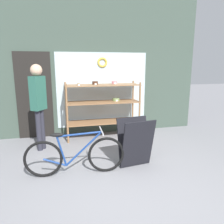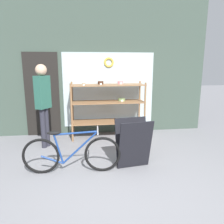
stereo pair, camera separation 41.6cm
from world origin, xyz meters
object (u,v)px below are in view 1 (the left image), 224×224
Objects in this scene: sandwich_board at (136,143)px; pedestrian at (38,100)px; display_case at (103,103)px; bicycle at (75,155)px.

pedestrian reaches higher than sandwich_board.
display_case is at bearing 89.20° from sandwich_board.
display_case reaches higher than bicycle.
display_case is 1.57m from pedestrian.
display_case is 1.09× the size of bicycle.
bicycle is (-0.84, -1.80, -0.53)m from display_case.
bicycle is 0.91× the size of pedestrian.
display_case is 0.99× the size of pedestrian.
display_case reaches higher than sandwich_board.
sandwich_board is 0.48× the size of pedestrian.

